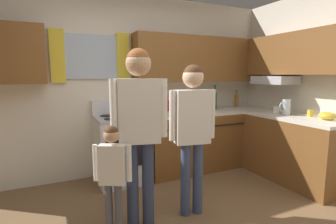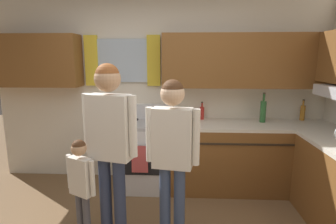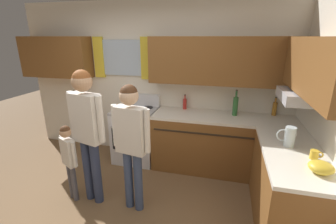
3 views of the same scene
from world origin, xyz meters
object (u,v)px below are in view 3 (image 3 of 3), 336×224
object	(u,v)px
mixing_bowl	(321,168)
small_child	(69,155)
adult_holding_child	(87,123)
water_pitcher	(289,137)
adult_in_plaid	(131,135)
mug_mustard_yellow	(315,155)
mug_ceramic_white	(289,135)
bottle_wine_green	(235,106)
stove_oven	(136,134)
bottle_oil_amber	(275,108)
bottle_sauce_red	(185,104)

from	to	relation	value
mixing_bowl	small_child	distance (m)	2.71
adult_holding_child	mixing_bowl	bearing A→B (deg)	-4.26
water_pitcher	adult_in_plaid	distance (m)	1.73
mug_mustard_yellow	mug_ceramic_white	bearing A→B (deg)	105.24
bottle_wine_green	adult_in_plaid	size ratio (longest dim) A/B	0.25
bottle_wine_green	adult_holding_child	xyz separation A→B (m)	(-1.71, -1.24, 0.02)
small_child	mug_mustard_yellow	bearing A→B (deg)	2.57
stove_oven	bottle_oil_amber	distance (m)	2.23
bottle_sauce_red	adult_in_plaid	size ratio (longest dim) A/B	0.16
bottle_wine_green	water_pitcher	world-z (taller)	bottle_wine_green
bottle_oil_amber	adult_holding_child	distance (m)	2.68
small_child	adult_in_plaid	bearing A→B (deg)	2.94
mug_ceramic_white	mixing_bowl	bearing A→B (deg)	-81.96
bottle_oil_amber	bottle_sauce_red	bearing A→B (deg)	-179.19
bottle_wine_green	adult_in_plaid	world-z (taller)	adult_in_plaid
mug_mustard_yellow	adult_in_plaid	world-z (taller)	adult_in_plaid
mixing_bowl	adult_in_plaid	size ratio (longest dim) A/B	0.13
mug_ceramic_white	adult_in_plaid	world-z (taller)	adult_in_plaid
mug_ceramic_white	bottle_sauce_red	bearing A→B (deg)	149.02
bottle_sauce_red	mug_ceramic_white	distance (m)	1.63
bottle_sauce_red	small_child	bearing A→B (deg)	-129.94
bottle_sauce_red	mug_ceramic_white	world-z (taller)	bottle_sauce_red
stove_oven	adult_holding_child	xyz separation A→B (m)	(-0.13, -1.15, 0.60)
stove_oven	bottle_oil_amber	world-z (taller)	bottle_oil_amber
bottle_wine_green	small_child	xyz separation A→B (m)	(-1.99, -1.30, -0.41)
mug_ceramic_white	adult_in_plaid	xyz separation A→B (m)	(-1.76, -0.54, 0.03)
adult_in_plaid	mug_mustard_yellow	bearing A→B (deg)	2.40
mug_ceramic_white	water_pitcher	size ratio (longest dim) A/B	0.57
bottle_oil_amber	mixing_bowl	bearing A→B (deg)	-85.23
bottle_wine_green	mug_mustard_yellow	world-z (taller)	bottle_wine_green
bottle_sauce_red	adult_holding_child	world-z (taller)	adult_holding_child
mug_ceramic_white	adult_in_plaid	bearing A→B (deg)	-162.82
bottle_wine_green	adult_in_plaid	distance (m)	1.70
water_pitcher	adult_holding_child	size ratio (longest dim) A/B	0.13
small_child	adult_holding_child	bearing A→B (deg)	10.69
bottle_oil_amber	bottle_sauce_red	size ratio (longest dim) A/B	1.16
adult_holding_child	small_child	distance (m)	0.51
mug_ceramic_white	adult_holding_child	xyz separation A→B (m)	(-2.32, -0.53, 0.12)
mug_ceramic_white	adult_holding_child	distance (m)	2.38
bottle_oil_amber	bottle_sauce_red	distance (m)	1.37
bottle_oil_amber	adult_in_plaid	xyz separation A→B (m)	(-1.73, -1.40, -0.03)
adult_in_plaid	adult_holding_child	bearing A→B (deg)	179.12
mug_mustard_yellow	mixing_bowl	bearing A→B (deg)	-95.80
bottle_oil_amber	mug_ceramic_white	xyz separation A→B (m)	(0.03, -0.86, -0.06)
bottle_sauce_red	small_child	size ratio (longest dim) A/B	0.24
bottle_wine_green	bottle_sauce_red	bearing A→B (deg)	170.74
bottle_oil_amber	adult_in_plaid	world-z (taller)	adult_in_plaid
stove_oven	adult_in_plaid	xyz separation A→B (m)	(0.43, -1.16, 0.51)
bottle_wine_green	mug_mustard_yellow	size ratio (longest dim) A/B	3.28
mug_ceramic_white	water_pitcher	world-z (taller)	water_pitcher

